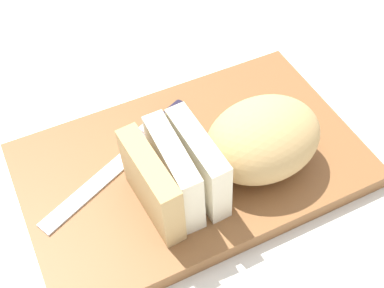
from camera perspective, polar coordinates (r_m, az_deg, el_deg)
The scene contains 7 objects.
ground_plane at distance 0.65m, azimuth -0.00°, elevation -3.03°, with size 3.00×3.00×0.00m, color silver.
cutting_board at distance 0.64m, azimuth -0.00°, elevation -2.40°, with size 0.42×0.26×0.02m, color brown.
bread_loaf at distance 0.58m, azimuth 4.91°, elevation -0.72°, with size 0.23×0.12×0.09m.
bread_knife at distance 0.65m, azimuth -5.09°, elevation 0.95°, with size 0.23×0.11×0.02m.
crumb_near_knife at distance 0.59m, azimuth -2.04°, elevation -6.38°, with size 0.01×0.01×0.01m, color #A8753D.
crumb_near_loaf at distance 0.63m, azimuth 2.40°, elevation -1.61°, with size 0.01×0.01×0.01m, color #A8753D.
crumb_stray_left at distance 0.62m, azimuth -3.90°, elevation -2.89°, with size 0.01×0.01×0.01m, color #A8753D.
Camera 1 is at (0.18, 0.34, 0.52)m, focal length 46.73 mm.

